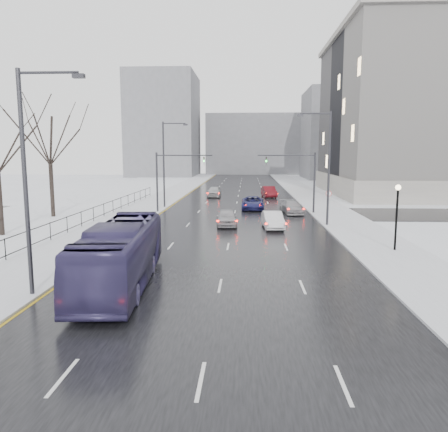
% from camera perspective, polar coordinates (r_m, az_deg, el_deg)
% --- Properties ---
extents(road, '(16.00, 150.00, 0.04)m').
position_cam_1_polar(road, '(58.92, 1.74, 1.97)').
color(road, black).
rests_on(road, ground).
extents(cross_road, '(130.00, 10.00, 0.04)m').
position_cam_1_polar(cross_road, '(47.01, 1.42, 0.37)').
color(cross_road, black).
rests_on(cross_road, ground).
extents(sidewalk_left, '(5.00, 150.00, 0.16)m').
position_cam_1_polar(sidewalk_left, '(60.06, -8.33, 2.07)').
color(sidewalk_left, silver).
rests_on(sidewalk_left, ground).
extents(sidewalk_right, '(5.00, 150.00, 0.16)m').
position_cam_1_polar(sidewalk_right, '(59.62, 11.89, 1.93)').
color(sidewalk_right, silver).
rests_on(sidewalk_right, ground).
extents(park_strip, '(14.00, 150.00, 0.12)m').
position_cam_1_polar(park_strip, '(62.62, -16.89, 2.03)').
color(park_strip, white).
rests_on(park_strip, ground).
extents(tree_park_d, '(8.75, 8.75, 12.50)m').
position_cam_1_polar(tree_park_d, '(38.27, -26.97, -2.38)').
color(tree_park_d, black).
rests_on(tree_park_d, ground).
extents(tree_park_e, '(9.45, 9.45, 13.50)m').
position_cam_1_polar(tree_park_e, '(47.24, -21.38, -0.18)').
color(tree_park_e, black).
rests_on(tree_park_e, ground).
extents(iron_fence, '(0.06, 70.00, 1.30)m').
position_cam_1_polar(iron_fence, '(32.40, -23.21, -2.30)').
color(iron_fence, black).
rests_on(iron_fence, sidewalk_left).
extents(streetlight_r_mid, '(2.95, 0.25, 10.00)m').
position_cam_1_polar(streetlight_r_mid, '(39.17, 13.23, 6.80)').
color(streetlight_r_mid, '#2D2D33').
rests_on(streetlight_r_mid, ground).
extents(streetlight_l_near, '(2.95, 0.25, 10.00)m').
position_cam_1_polar(streetlight_l_near, '(20.83, -24.05, 5.21)').
color(streetlight_l_near, '#2D2D33').
rests_on(streetlight_l_near, ground).
extents(streetlight_l_far, '(2.95, 0.25, 10.00)m').
position_cam_1_polar(streetlight_l_far, '(51.43, -7.64, 7.24)').
color(streetlight_l_far, '#2D2D33').
rests_on(streetlight_l_far, ground).
extents(lamppost_r_mid, '(0.36, 0.36, 4.28)m').
position_cam_1_polar(lamppost_r_mid, '(30.37, 21.66, 1.01)').
color(lamppost_r_mid, black).
rests_on(lamppost_r_mid, sidewalk_right).
extents(mast_signal_right, '(6.10, 0.33, 6.50)m').
position_cam_1_polar(mast_signal_right, '(47.00, 10.44, 5.24)').
color(mast_signal_right, '#2D2D33').
rests_on(mast_signal_right, ground).
extents(mast_signal_left, '(6.10, 0.33, 6.50)m').
position_cam_1_polar(mast_signal_left, '(47.39, -7.49, 5.33)').
color(mast_signal_left, '#2D2D33').
rests_on(mast_signal_left, ground).
extents(no_uturn_sign, '(0.60, 0.06, 2.70)m').
position_cam_1_polar(no_uturn_sign, '(43.48, 13.50, 2.53)').
color(no_uturn_sign, '#2D2D33').
rests_on(no_uturn_sign, sidewalk_right).
extents(bldg_far_right, '(24.00, 20.00, 22.00)m').
position_cam_1_polar(bldg_far_right, '(116.74, 16.49, 10.15)').
color(bldg_far_right, slate).
rests_on(bldg_far_right, ground).
extents(bldg_far_left, '(18.00, 22.00, 28.00)m').
position_cam_1_polar(bldg_far_left, '(125.95, -7.82, 11.61)').
color(bldg_far_left, slate).
rests_on(bldg_far_left, ground).
extents(bldg_far_center, '(30.00, 18.00, 18.00)m').
position_cam_1_polar(bldg_far_center, '(138.60, 4.18, 9.28)').
color(bldg_far_center, slate).
rests_on(bldg_far_center, ground).
extents(bus, '(3.49, 11.30, 3.10)m').
position_cam_1_polar(bus, '(21.82, -13.29, -4.88)').
color(bus, '#37305E').
rests_on(bus, road).
extents(sedan_center_near, '(2.09, 4.52, 1.50)m').
position_cam_1_polar(sedan_center_near, '(38.68, 0.34, -0.18)').
color(sedan_center_near, '#9B999E').
rests_on(sedan_center_near, road).
extents(sedan_right_near, '(1.89, 4.56, 1.47)m').
position_cam_1_polar(sedan_right_near, '(37.50, 6.37, -0.53)').
color(sedan_right_near, silver).
rests_on(sedan_right_near, road).
extents(sedan_right_cross, '(2.53, 5.39, 1.49)m').
position_cam_1_polar(sedan_right_cross, '(49.96, 3.76, 1.71)').
color(sedan_right_cross, navy).
rests_on(sedan_right_cross, road).
extents(sedan_right_far, '(2.56, 4.98, 1.38)m').
position_cam_1_polar(sedan_right_far, '(47.05, 8.84, 1.16)').
color(sedan_right_far, gray).
rests_on(sedan_right_far, road).
extents(sedan_center_far, '(1.96, 4.73, 1.60)m').
position_cam_1_polar(sedan_center_far, '(64.00, -1.29, 3.21)').
color(sedan_center_far, '#AEB0B3').
rests_on(sedan_center_far, road).
extents(sedan_right_distant, '(2.27, 5.02, 1.60)m').
position_cam_1_polar(sedan_right_distant, '(63.91, 5.89, 3.16)').
color(sedan_right_distant, maroon).
rests_on(sedan_right_distant, road).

